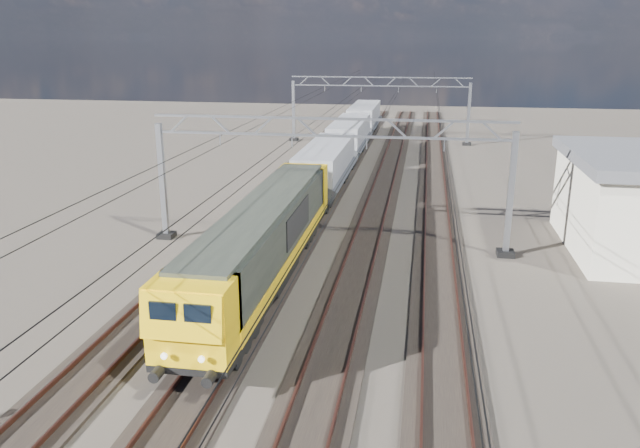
% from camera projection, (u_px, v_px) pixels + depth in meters
% --- Properties ---
extents(ground, '(160.00, 160.00, 0.00)m').
position_uv_depth(ground, '(316.00, 272.00, 30.82)').
color(ground, '#29241F').
rests_on(ground, ground).
extents(track_outer_west, '(2.60, 140.00, 0.30)m').
position_uv_depth(track_outer_west, '(200.00, 264.00, 31.75)').
color(track_outer_west, black).
rests_on(track_outer_west, ground).
extents(track_loco, '(2.60, 140.00, 0.30)m').
position_uv_depth(track_loco, '(277.00, 268.00, 31.12)').
color(track_loco, black).
rests_on(track_loco, ground).
extents(track_inner_east, '(2.60, 140.00, 0.30)m').
position_uv_depth(track_inner_east, '(356.00, 273.00, 30.48)').
color(track_inner_east, black).
rests_on(track_inner_east, ground).
extents(track_outer_east, '(2.60, 140.00, 0.30)m').
position_uv_depth(track_outer_east, '(439.00, 278.00, 29.85)').
color(track_outer_east, black).
rests_on(track_outer_east, ground).
extents(catenary_gantry_mid, '(19.90, 0.90, 7.11)m').
position_uv_depth(catenary_gantry_mid, '(329.00, 177.00, 33.48)').
color(catenary_gantry_mid, gray).
rests_on(catenary_gantry_mid, ground).
extents(catenary_gantry_far, '(19.90, 0.90, 7.11)m').
position_uv_depth(catenary_gantry_far, '(379.00, 107.00, 67.49)').
color(catenary_gantry_far, gray).
rests_on(catenary_gantry_far, ground).
extents(overhead_wires, '(12.03, 140.00, 0.53)m').
position_uv_depth(overhead_wires, '(339.00, 132.00, 36.73)').
color(overhead_wires, black).
rests_on(overhead_wires, ground).
extents(locomotive, '(2.76, 21.10, 3.62)m').
position_uv_depth(locomotive, '(265.00, 238.00, 28.48)').
color(locomotive, black).
rests_on(locomotive, ground).
extents(hopper_wagon_lead, '(3.38, 13.00, 3.25)m').
position_uv_depth(hopper_wagon_lead, '(326.00, 165.00, 45.23)').
color(hopper_wagon_lead, black).
rests_on(hopper_wagon_lead, ground).
extents(hopper_wagon_mid, '(3.38, 13.00, 3.25)m').
position_uv_depth(hopper_wagon_mid, '(349.00, 136.00, 58.64)').
color(hopper_wagon_mid, black).
rests_on(hopper_wagon_mid, ground).
extents(hopper_wagon_third, '(3.38, 13.00, 3.25)m').
position_uv_depth(hopper_wagon_third, '(364.00, 118.00, 72.06)').
color(hopper_wagon_third, black).
rests_on(hopper_wagon_third, ground).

